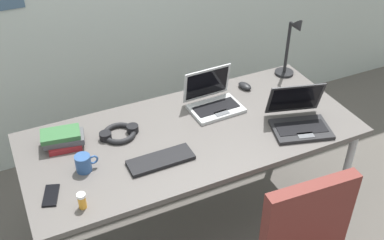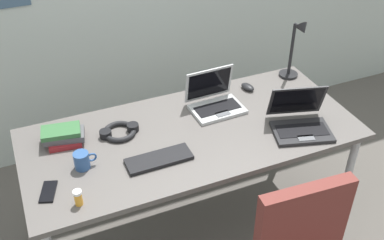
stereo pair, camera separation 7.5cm
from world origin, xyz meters
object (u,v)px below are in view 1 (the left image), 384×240
Objects in this scene: desk_lamp at (291,48)px; cell_phone at (51,195)px; laptop_near_lamp at (299,120)px; laptop_back_right at (213,101)px; book_stack at (63,139)px; computer_mouse at (245,86)px; coffee_mug at (84,163)px; headphones at (119,133)px; pill_bottle at (82,201)px; external_keyboard at (161,160)px.

desk_lamp reaches higher than cell_phone.
cell_phone is at bearing 178.51° from laptop_near_lamp.
laptop_back_right reaches higher than book_stack.
laptop_near_lamp is at bearing -96.27° from computer_mouse.
headphones is at bearing 39.02° from coffee_mug.
book_stack is at bearing 87.42° from pill_bottle.
laptop_back_right is at bearing 34.37° from external_keyboard.
book_stack is (0.14, 0.34, 0.04)m from cell_phone.
headphones is at bearing 159.76° from laptop_near_lamp.
cell_phone is at bearing -164.49° from desk_lamp.
external_keyboard is (-0.79, 0.05, -0.03)m from laptop_near_lamp.
desk_lamp is at bearing 13.29° from coffee_mug.
laptop_near_lamp is at bearing -3.85° from external_keyboard.
pill_bottle is at bearing -175.62° from laptop_near_lamp.
computer_mouse is at bearing -177.84° from desk_lamp.
external_keyboard is 2.92× the size of coffee_mug.
desk_lamp is 0.37m from computer_mouse.
laptop_back_right is 1.05m from cell_phone.
cell_phone is 0.22m from coffee_mug.
desk_lamp is 1.87× the size of headphones.
computer_mouse is (-0.32, -0.01, -0.18)m from desk_lamp.
computer_mouse is at bearing 25.80° from pill_bottle.
book_stack is (-0.86, 0.02, -0.00)m from laptop_back_right.
pill_bottle is 0.34× the size of book_stack.
laptop_back_right is 1.30× the size of book_stack.
desk_lamp is 0.56m from laptop_near_lamp.
laptop_near_lamp reaches higher than laptop_back_right.
book_stack is at bearing 101.62° from coffee_mug.
headphones is at bearing 54.49° from pill_bottle.
laptop_near_lamp reaches higher than pill_bottle.
coffee_mug is (0.18, 0.11, 0.04)m from cell_phone.
coffee_mug is (-1.40, -0.33, -0.15)m from desk_lamp.
headphones is at bearing 173.98° from computer_mouse.
desk_lamp reaches higher than laptop_near_lamp.
coffee_mug is (0.07, 0.24, 0.00)m from pill_bottle.
desk_lamp is 2.94× the size of cell_phone.
book_stack is (-1.19, 0.38, -0.00)m from laptop_near_lamp.
laptop_back_right is at bearing 27.36° from pill_bottle.
laptop_back_right is at bearing 2.61° from headphones.
laptop_near_lamp is at bearing 4.38° from pill_bottle.
laptop_near_lamp reaches higher than cell_phone.
coffee_mug is at bearing 73.72° from pill_bottle.
computer_mouse is at bearing 4.33° from book_stack.
book_stack reaches higher than headphones.
desk_lamp is at bearing 21.82° from external_keyboard.
laptop_back_right is 0.55m from external_keyboard.
computer_mouse reaches higher than external_keyboard.
coffee_mug is at bearing 164.27° from external_keyboard.
cell_phone is 0.18m from pill_bottle.
external_keyboard is 4.18× the size of pill_bottle.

